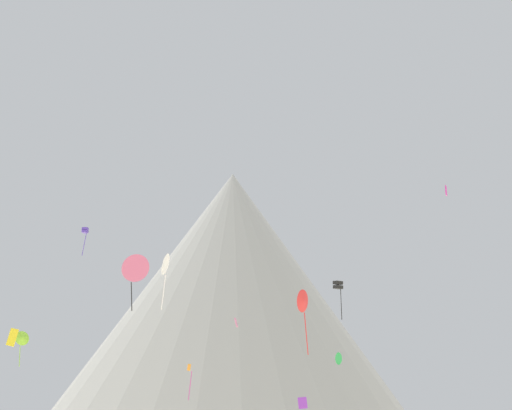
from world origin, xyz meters
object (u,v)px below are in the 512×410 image
object	(u,v)px
kite_yellow_low	(12,337)
kite_indigo_high	(85,231)
rock_massif	(236,310)
kite_red_mid	(303,302)
kite_violet_low	(303,403)
kite_orange_low	(189,373)
kite_magenta_high	(446,191)
kite_rainbow_mid	(136,269)
kite_lime_mid	(23,338)
kite_white_mid	(164,264)
kite_pink_mid	(236,322)
kite_black_mid	(338,286)
kite_green_low	(340,359)

from	to	relation	value
kite_yellow_low	kite_indigo_high	bearing A→B (deg)	113.17
rock_massif	kite_red_mid	bearing A→B (deg)	-90.73
kite_violet_low	kite_orange_low	size ratio (longest dim) A/B	0.27
kite_yellow_low	kite_magenta_high	xyz separation A→B (m)	(40.23, -6.12, 13.89)
kite_rainbow_mid	kite_orange_low	bearing A→B (deg)	-87.91
kite_violet_low	kite_red_mid	world-z (taller)	kite_red_mid
kite_rainbow_mid	kite_yellow_low	world-z (taller)	kite_rainbow_mid
kite_lime_mid	kite_white_mid	distance (m)	29.82
kite_indigo_high	kite_magenta_high	distance (m)	47.52
kite_violet_low	kite_pink_mid	xyz separation A→B (m)	(-5.63, 11.78, 9.71)
kite_violet_low	kite_magenta_high	bearing A→B (deg)	12.16
kite_magenta_high	kite_orange_low	xyz separation A→B (m)	(-23.42, 28.07, -15.13)
kite_black_mid	kite_white_mid	world-z (taller)	kite_black_mid
kite_red_mid	kite_orange_low	distance (m)	30.99
kite_rainbow_mid	kite_orange_low	distance (m)	30.08
kite_black_mid	kite_magenta_high	size ratio (longest dim) A/B	4.73
kite_green_low	kite_magenta_high	bearing A→B (deg)	-160.58
kite_lime_mid	kite_indigo_high	distance (m)	15.63
kite_pink_mid	rock_massif	bearing A→B (deg)	65.29
kite_rainbow_mid	kite_magenta_high	world-z (taller)	kite_magenta_high
kite_black_mid	kite_white_mid	size ratio (longest dim) A/B	0.88
kite_violet_low	kite_green_low	bearing A→B (deg)	54.62
kite_pink_mid	kite_indigo_high	bearing A→B (deg)	142.29
kite_green_low	kite_pink_mid	size ratio (longest dim) A/B	1.14
kite_pink_mid	kite_yellow_low	bearing A→B (deg)	-163.12
kite_yellow_low	kite_pink_mid	world-z (taller)	kite_pink_mid
kite_pink_mid	kite_white_mid	size ratio (longest dim) A/B	0.21
rock_massif	kite_pink_mid	xyz separation A→B (m)	(-4.52, -47.76, -9.88)
rock_massif	kite_violet_low	distance (m)	62.69
kite_black_mid	kite_rainbow_mid	bearing A→B (deg)	17.90
kite_rainbow_mid	kite_red_mid	bearing A→B (deg)	-169.25
kite_black_mid	kite_indigo_high	bearing A→B (deg)	-40.59
kite_magenta_high	kite_red_mid	bearing A→B (deg)	-7.49
kite_orange_low	kite_yellow_low	bearing A→B (deg)	169.51
kite_yellow_low	kite_green_low	xyz separation A→B (m)	(31.72, 4.54, -1.05)
kite_yellow_low	kite_violet_low	xyz separation A→B (m)	(27.71, 4.37, -5.46)
kite_rainbow_mid	kite_violet_low	bearing A→B (deg)	-132.56
kite_rainbow_mid	kite_black_mid	size ratio (longest dim) A/B	1.05
kite_magenta_high	kite_green_low	bearing A→B (deg)	-64.35
kite_black_mid	kite_lime_mid	world-z (taller)	kite_black_mid
kite_lime_mid	kite_indigo_high	bearing A→B (deg)	-22.89
kite_rainbow_mid	kite_violet_low	xyz separation A→B (m)	(16.53, 11.28, -10.59)
kite_violet_low	kite_white_mid	world-z (taller)	kite_white_mid
kite_black_mid	kite_orange_low	bearing A→B (deg)	-51.66
kite_black_mid	kite_orange_low	size ratio (longest dim) A/B	1.05
rock_massif	kite_indigo_high	distance (m)	47.84
kite_violet_low	kite_orange_low	xyz separation A→B (m)	(-10.89, 17.58, 4.22)
kite_violet_low	kite_lime_mid	size ratio (longest dim) A/B	0.28
kite_rainbow_mid	kite_magenta_high	size ratio (longest dim) A/B	4.97
kite_pink_mid	kite_magenta_high	xyz separation A→B (m)	(18.16, -22.27, 9.64)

